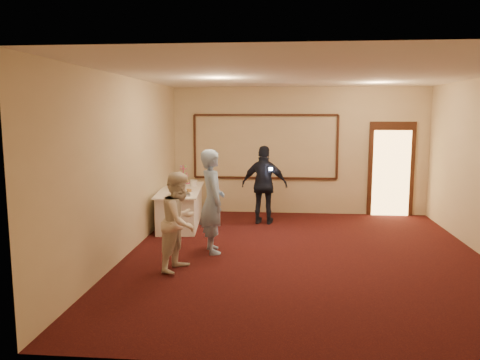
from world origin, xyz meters
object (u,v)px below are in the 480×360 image
at_px(man, 212,201).
at_px(woman, 180,221).
at_px(plate_stack_a, 178,186).
at_px(tart, 186,191).
at_px(pavlova_tray, 179,192).
at_px(guest, 264,185).
at_px(plate_stack_b, 194,183).
at_px(cupcake_stand, 183,176).
at_px(buffet_table, 181,207).

xyz_separation_m(man, woman, (-0.36, -0.96, -0.13)).
distance_m(plate_stack_a, tart, 0.41).
relative_size(pavlova_tray, plate_stack_a, 2.87).
distance_m(pavlova_tray, guest, 1.94).
bearing_deg(guest, tart, 28.62).
height_order(plate_stack_b, tart, plate_stack_b).
distance_m(plate_stack_a, plate_stack_b, 0.54).
relative_size(pavlova_tray, woman, 0.36).
relative_size(cupcake_stand, plate_stack_b, 2.73).
height_order(buffet_table, pavlova_tray, pavlova_tray).
xyz_separation_m(plate_stack_a, guest, (1.85, 0.29, 0.00)).
relative_size(buffet_table, cupcake_stand, 4.97).
bearing_deg(pavlova_tray, tart, 83.49).
bearing_deg(cupcake_stand, woman, -78.75).
bearing_deg(guest, cupcake_stand, -10.06).
height_order(cupcake_stand, woman, woman).
bearing_deg(buffet_table, man, -63.11).
bearing_deg(woman, tart, 26.16).
bearing_deg(pavlova_tray, guest, 32.07).
bearing_deg(guest, buffet_table, 15.37).
distance_m(buffet_table, cupcake_stand, 1.02).
xyz_separation_m(buffet_table, pavlova_tray, (0.16, -0.79, 0.46)).
bearing_deg(buffet_table, tart, -60.98).
xyz_separation_m(pavlova_tray, tart, (0.05, 0.42, -0.05)).
bearing_deg(tart, plate_stack_a, 127.81).
bearing_deg(guest, woman, 77.53).
relative_size(plate_stack_a, guest, 0.11).
height_order(plate_stack_b, woman, woman).
distance_m(cupcake_stand, plate_stack_a, 0.91).
bearing_deg(plate_stack_a, man, -61.50).
bearing_deg(tart, guest, 20.88).
distance_m(plate_stack_b, guest, 1.60).
relative_size(buffet_table, woman, 1.52).
xyz_separation_m(tart, man, (0.79, -1.59, 0.10)).
bearing_deg(woman, plate_stack_a, 29.87).
distance_m(buffet_table, plate_stack_a, 0.47).
height_order(buffet_table, tart, tart).
relative_size(plate_stack_b, woman, 0.11).
height_order(cupcake_stand, tart, cupcake_stand).
distance_m(plate_stack_a, woman, 2.95).
height_order(plate_stack_b, guest, guest).
bearing_deg(tart, buffet_table, 119.02).
bearing_deg(guest, pavlova_tray, 39.81).
bearing_deg(plate_stack_a, woman, -76.61).
height_order(plate_stack_a, man, man).
bearing_deg(pavlova_tray, plate_stack_b, 87.36).
bearing_deg(plate_stack_b, woman, -82.73).
distance_m(buffet_table, tart, 0.59).
bearing_deg(guest, plate_stack_b, 0.99).
bearing_deg(cupcake_stand, tart, -75.54).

